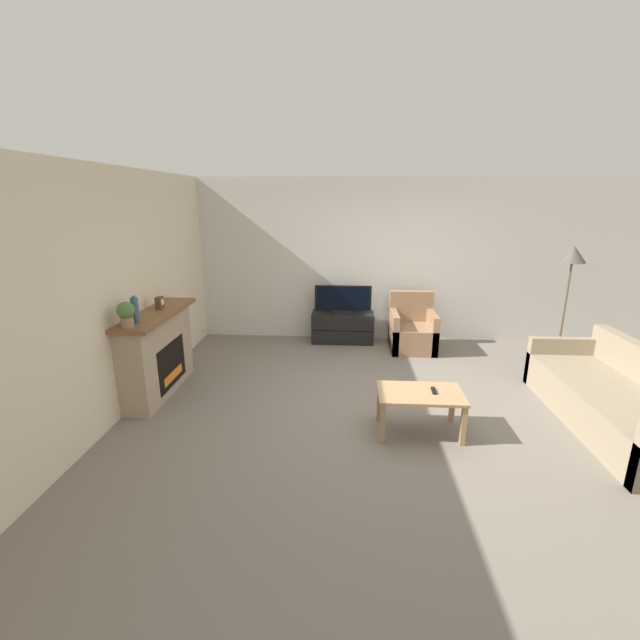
{
  "coord_description": "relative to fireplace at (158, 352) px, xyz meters",
  "views": [
    {
      "loc": [
        -0.57,
        -4.69,
        2.35
      ],
      "look_at": [
        -0.9,
        0.59,
        0.85
      ],
      "focal_mm": 24.0,
      "sensor_mm": 36.0,
      "label": 1
    }
  ],
  "objects": [
    {
      "name": "ground_plane",
      "position": [
        2.88,
        -0.14,
        -0.53
      ],
      "size": [
        24.0,
        24.0,
        0.0
      ],
      "primitive_type": "plane",
      "color": "slate"
    },
    {
      "name": "wall_back",
      "position": [
        2.88,
        2.38,
        0.82
      ],
      "size": [
        12.0,
        0.06,
        2.7
      ],
      "color": "beige",
      "rests_on": "ground"
    },
    {
      "name": "wall_left",
      "position": [
        -0.2,
        -0.14,
        0.82
      ],
      "size": [
        0.06,
        12.0,
        2.7
      ],
      "color": "beige",
      "rests_on": "ground"
    },
    {
      "name": "fireplace",
      "position": [
        0.0,
        0.0,
        0.0
      ],
      "size": [
        0.45,
        1.53,
        1.04
      ],
      "color": "tan",
      "rests_on": "ground"
    },
    {
      "name": "mantel_vase_left",
      "position": [
        0.02,
        -0.46,
        0.66
      ],
      "size": [
        0.08,
        0.08,
        0.31
      ],
      "color": "#385670",
      "rests_on": "fireplace"
    },
    {
      "name": "mantel_clock",
      "position": [
        0.02,
        0.15,
        0.59
      ],
      "size": [
        0.08,
        0.11,
        0.15
      ],
      "color": "brown",
      "rests_on": "fireplace"
    },
    {
      "name": "potted_plant",
      "position": [
        0.02,
        -0.65,
        0.67
      ],
      "size": [
        0.18,
        0.18,
        0.28
      ],
      "color": "#936B4C",
      "rests_on": "fireplace"
    },
    {
      "name": "tv_stand",
      "position": [
        2.26,
        2.1,
        -0.28
      ],
      "size": [
        1.03,
        0.42,
        0.51
      ],
      "color": "black",
      "rests_on": "ground"
    },
    {
      "name": "tv",
      "position": [
        2.26,
        2.1,
        0.19
      ],
      "size": [
        0.94,
        0.18,
        0.47
      ],
      "color": "black",
      "rests_on": "tv_stand"
    },
    {
      "name": "armchair",
      "position": [
        3.38,
        1.83,
        -0.24
      ],
      "size": [
        0.7,
        0.76,
        0.9
      ],
      "color": "#937051",
      "rests_on": "ground"
    },
    {
      "name": "coffee_table",
      "position": [
        3.09,
        -0.78,
        -0.15
      ],
      "size": [
        0.87,
        0.54,
        0.45
      ],
      "color": "#A37F56",
      "rests_on": "ground"
    },
    {
      "name": "remote",
      "position": [
        3.23,
        -0.76,
        -0.07
      ],
      "size": [
        0.04,
        0.15,
        0.02
      ],
      "rotation": [
        0.0,
        0.0,
        -0.03
      ],
      "color": "black",
      "rests_on": "coffee_table"
    },
    {
      "name": "couch",
      "position": [
        5.22,
        -0.53,
        -0.26
      ],
      "size": [
        0.95,
        2.28,
        0.81
      ],
      "color": "gray",
      "rests_on": "ground"
    },
    {
      "name": "floor_lamp",
      "position": [
        5.3,
        1.03,
        0.99
      ],
      "size": [
        0.33,
        0.33,
        1.76
      ],
      "color": "black",
      "rests_on": "ground"
    }
  ]
}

